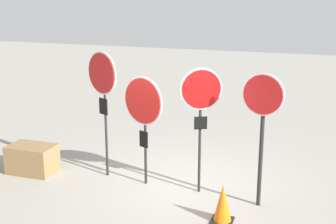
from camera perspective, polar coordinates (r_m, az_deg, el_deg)
ground_plane at (r=9.43m, az=1.32°, el=-8.96°), size 40.00×40.00×0.00m
stop_sign_0 at (r=9.39m, az=-8.00°, el=3.67°), size 0.79×0.40×2.61m
stop_sign_1 at (r=8.98m, az=-3.04°, el=0.69°), size 0.90×0.36×2.20m
stop_sign_2 at (r=8.55m, az=4.05°, el=1.61°), size 0.71×0.37×2.43m
stop_sign_3 at (r=8.16m, az=11.44°, el=0.08°), size 0.74×0.19×2.44m
traffic_cone_0 at (r=8.03m, az=6.68°, el=-10.99°), size 0.37×0.37×0.67m
storage_crate at (r=10.37m, az=-16.22°, el=-5.52°), size 0.98×0.63×0.60m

